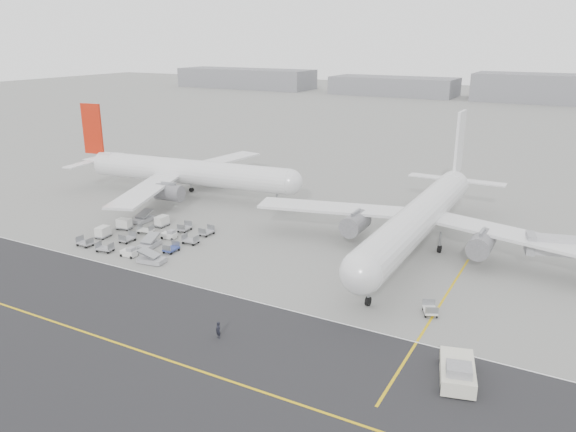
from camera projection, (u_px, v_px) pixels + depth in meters
The scene contains 9 objects.
ground at pixel (206, 281), 76.81m from camera, with size 700.00×700.00×0.00m, color gray.
taxiway at pixel (143, 352), 59.48m from camera, with size 220.00×59.00×0.03m.
horizon_buildings at pixel (566, 103), 280.66m from camera, with size 520.00×28.00×28.00m, color gray, non-canonical shape.
airliner_a at pixel (184, 171), 116.22m from camera, with size 52.72×51.89×18.21m.
airliner_b at pixel (421, 216), 86.41m from camera, with size 54.50×55.08×19.01m.
pushback_tug at pixel (457, 372), 54.16m from camera, with size 4.78×8.88×2.51m.
gse_cluster at pixel (147, 240), 92.06m from camera, with size 21.95×21.16×1.97m, color #9B9CA1, non-canonical shape.
stray_dolly at pixel (430, 314), 67.57m from camera, with size 1.53×2.48×1.53m, color silver, non-canonical shape.
ground_crew_a at pixel (218, 330), 61.88m from camera, with size 0.72×0.47×1.96m, color black.
Camera 1 is at (43.52, -56.51, 31.88)m, focal length 35.00 mm.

